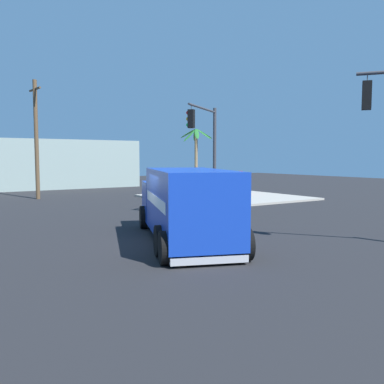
# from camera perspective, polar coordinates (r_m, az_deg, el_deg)

# --- Properties ---
(ground_plane) EXTENTS (100.00, 100.00, 0.00)m
(ground_plane) POSITION_cam_1_polar(r_m,az_deg,el_deg) (15.36, -3.43, -6.98)
(ground_plane) COLOR black
(sidewalk_corner_far) EXTENTS (10.34, 10.34, 0.14)m
(sidewalk_corner_far) POSITION_cam_1_polar(r_m,az_deg,el_deg) (32.07, 4.56, -0.70)
(sidewalk_corner_far) COLOR #9E998E
(sidewalk_corner_far) RESTS_ON ground
(delivery_truck) EXTENTS (5.27, 8.29, 2.70)m
(delivery_truck) POSITION_cam_1_polar(r_m,az_deg,el_deg) (15.33, -0.93, -1.61)
(delivery_truck) COLOR #1438AD
(delivery_truck) RESTS_ON ground
(traffic_light_primary) EXTENTS (3.59, 2.60, 5.94)m
(traffic_light_primary) POSITION_cam_1_polar(r_m,az_deg,el_deg) (24.07, 2.08, 6.98)
(traffic_light_primary) COLOR #38383D
(traffic_light_primary) RESTS_ON sidewalk_corner_far
(vending_machine_red) EXTENTS (1.15, 1.17, 1.85)m
(vending_machine_red) POSITION_cam_1_polar(r_m,az_deg,el_deg) (34.49, 6.06, 1.33)
(vending_machine_red) COLOR red
(vending_machine_red) RESTS_ON sidewalk_corner_far
(palm_tree_far) EXTENTS (2.86, 2.89, 5.40)m
(palm_tree_far) POSITION_cam_1_polar(r_m,az_deg,el_deg) (35.10, 0.58, 5.88)
(palm_tree_far) COLOR #7A6647
(palm_tree_far) RESTS_ON sidewalk_corner_far
(utility_pole) EXTENTS (0.35, 2.20, 8.81)m
(utility_pole) POSITION_cam_1_polar(r_m,az_deg,el_deg) (33.23, -20.54, 6.93)
(utility_pole) COLOR brown
(utility_pole) RESTS_ON ground
(building_backdrop) EXTENTS (18.26, 6.00, 4.86)m
(building_backdrop) POSITION_cam_1_polar(r_m,az_deg,el_deg) (44.70, -19.52, 3.62)
(building_backdrop) COLOR gray
(building_backdrop) RESTS_ON ground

